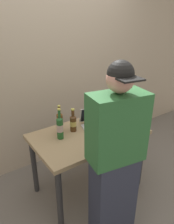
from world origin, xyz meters
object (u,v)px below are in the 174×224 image
(beer_bottle_brown, at_px, (60,127))
(beer_bottle_green, at_px, (73,122))
(laptop, at_px, (97,123))
(beer_bottle_amber, at_px, (60,122))
(person_figure, at_px, (115,162))

(beer_bottle_brown, distance_m, beer_bottle_green, 0.20)
(laptop, height_order, beer_bottle_brown, beer_bottle_brown)
(beer_bottle_amber, relative_size, beer_bottle_green, 1.22)
(beer_bottle_amber, height_order, beer_bottle_brown, beer_bottle_brown)
(laptop, distance_m, person_figure, 0.76)
(beer_bottle_brown, xyz_separation_m, beer_bottle_green, (0.19, 0.06, -0.03))
(person_figure, bearing_deg, beer_bottle_green, 85.28)
(laptop, relative_size, beer_bottle_brown, 1.30)
(beer_bottle_brown, xyz_separation_m, person_figure, (0.13, -0.69, -0.06))
(laptop, distance_m, beer_bottle_amber, 0.44)
(beer_bottle_amber, height_order, person_figure, person_figure)
(laptop, bearing_deg, person_figure, -116.69)
(beer_bottle_green, bearing_deg, laptop, -12.90)
(laptop, height_order, beer_bottle_amber, beer_bottle_amber)
(beer_bottle_green, relative_size, person_figure, 0.16)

